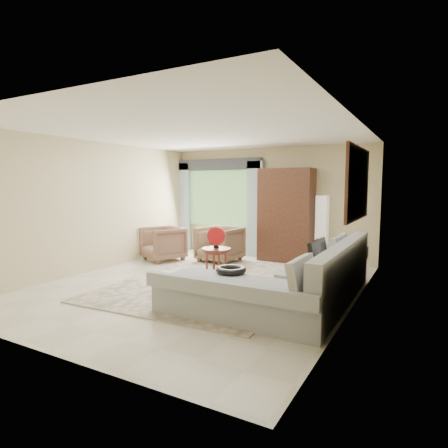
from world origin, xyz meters
The scene contains 17 objects.
ground centered at (0.00, 0.00, 0.00)m, with size 6.00×6.00×0.00m, color silver.
area_rug centered at (0.08, 0.25, 0.01)m, with size 3.00×4.00×0.02m, color beige.
sectional_sofa centered at (1.78, -0.18, 0.28)m, with size 2.30×3.46×0.90m.
tv_screen centered at (2.05, -0.11, 0.72)m, with size 0.06×0.74×0.48m, color black.
garden_hose centered at (1.00, -0.80, 0.55)m, with size 0.43×0.43×0.09m, color black.
coffee_table centered at (-0.08, 0.65, 0.29)m, with size 0.55×0.55×0.55m.
red_disc centered at (-0.08, 0.65, 0.78)m, with size 0.34×0.34×0.03m, color #A21011.
armchair_left centered at (-1.94, 1.41, 0.39)m, with size 0.83×0.85×0.78m, color brown.
armchair_right centered at (-0.71, 1.89, 0.40)m, with size 0.85×0.88×0.80m, color brown.
potted_plant centered at (-2.15, 2.31, 0.24)m, with size 0.43×0.37×0.48m, color #999999.
armoire centered at (0.55, 2.72, 1.05)m, with size 1.20×0.55×2.10m, color black.
floor_lamp centered at (1.35, 2.78, 0.75)m, with size 0.24×0.24×1.50m, color silver.
window centered at (-1.35, 2.97, 1.40)m, with size 1.80×0.04×1.40m, color #669E59.
curtain_left centered at (-2.40, 2.88, 1.15)m, with size 0.40×0.08×2.30m, color #9EB7CC.
curtain_right centered at (-0.30, 2.88, 1.15)m, with size 0.40×0.08×2.30m, color #9EB7CC.
valance centered at (-1.35, 2.90, 2.25)m, with size 2.40×0.12×0.26m, color #1E232D.
wall_mirror centered at (2.46, 0.35, 1.75)m, with size 0.05×1.70×1.05m.
Camera 1 is at (3.40, -5.35, 1.73)m, focal length 30.00 mm.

